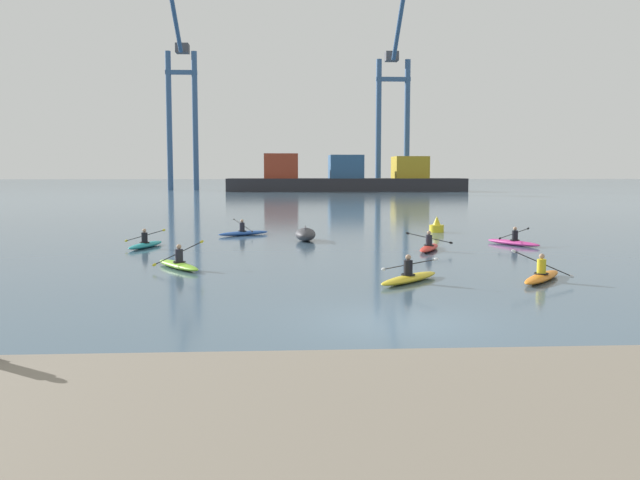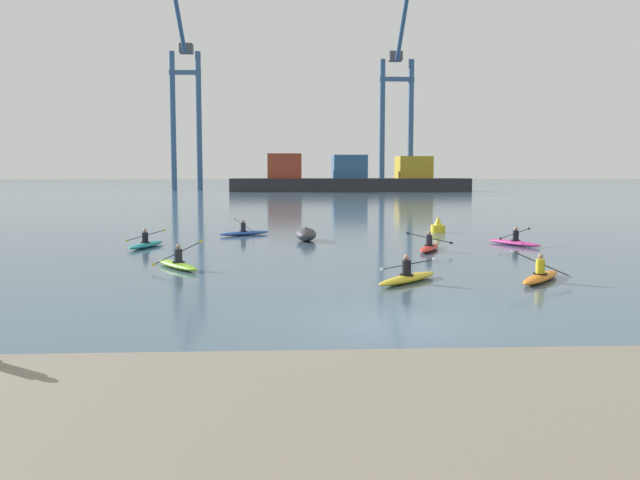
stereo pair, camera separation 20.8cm
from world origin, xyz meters
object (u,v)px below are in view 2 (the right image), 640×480
Objects in this scene: gantry_crane_west_mid at (397,101)px; kayak_magenta at (514,242)px; container_barge at (349,179)px; kayak_yellow at (408,277)px; kayak_orange at (541,276)px; kayak_red at (429,247)px; kayak_blue at (244,232)px; kayak_teal at (146,244)px; gantry_crane_west at (185,100)px; kayak_lime at (178,264)px; channel_buoy at (438,226)px; capsized_dinghy at (306,234)px.

gantry_crane_west_mid is 12.54× the size of kayak_magenta.
container_barge is 116.11m from kayak_yellow.
kayak_red is at bearing 101.27° from kayak_orange.
kayak_magenta is 1.11× the size of kayak_yellow.
kayak_red is at bearing -42.62° from kayak_blue.
gantry_crane_west_mid is at bearing 74.56° from kayak_teal.
gantry_crane_west reaches higher than kayak_blue.
kayak_yellow is at bearing -24.59° from kayak_lime.
kayak_magenta is at bearing -24.26° from kayak_blue.
channel_buoy is 8.15m from kayak_magenta.
gantry_crane_west is 131.47m from kayak_orange.
channel_buoy is at bearing 25.70° from kayak_teal.
gantry_crane_west_mid is 127.16m from kayak_orange.
kayak_yellow is at bearing -123.61° from kayak_magenta.
channel_buoy is (30.57, -107.38, -18.82)m from gantry_crane_west.
kayak_teal is (-8.04, -2.96, -0.18)m from capsized_dinghy.
kayak_red is 1.07× the size of kayak_blue.
gantry_crane_west_mid is 118.35m from kayak_red.
channel_buoy is at bearing 87.46° from kayak_orange.
container_barge is at bearing 80.99° from kayak_blue.
channel_buoy is at bearing 7.22° from kayak_blue.
kayak_blue is (18.63, -108.89, -19.00)m from gantry_crane_west.
kayak_lime is at bearing -103.31° from gantry_crane_west_mid.
channel_buoy reaches higher than kayak_yellow.
kayak_lime reaches higher than kayak_orange.
container_barge is 106.71m from kayak_red.
kayak_red is 1.15× the size of kayak_yellow.
gantry_crane_west_mid is 119.15m from kayak_teal.
kayak_magenta is (-12.75, -113.34, -18.95)m from gantry_crane_west_mid.
kayak_orange is 0.89× the size of kayak_teal.
capsized_dinghy is 9.74m from channel_buoy.
container_barge is 15.30× the size of kayak_blue.
kayak_orange reaches higher than capsized_dinghy.
container_barge reaches higher than kayak_magenta.
kayak_magenta is at bearing -96.42° from gantry_crane_west_mid.
kayak_lime is (-28.61, -120.94, -18.95)m from gantry_crane_west_mid.
kayak_blue is at bearing 121.98° from kayak_orange.
kayak_orange is at bearing -36.11° from kayak_teal.
kayak_lime is at bearing 155.41° from kayak_yellow.
kayak_teal reaches higher than kayak_yellow.
kayak_lime is (-13.72, -15.46, -0.19)m from channel_buoy.
gantry_crane_west_mid is at bearing -2.40° from gantry_crane_west.
kayak_orange reaches higher than kayak_teal.
capsized_dinghy is 0.84× the size of kayak_blue.
kayak_blue is (-3.55, 3.44, -0.18)m from capsized_dinghy.
kayak_blue is at bearing 110.14° from kayak_yellow.
capsized_dinghy is at bearing -149.48° from channel_buoy.
gantry_crane_west is 37.94× the size of channel_buoy.
kayak_teal reaches higher than kayak_red.
gantry_crane_west_mid is at bearing 78.09° from capsized_dinghy.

